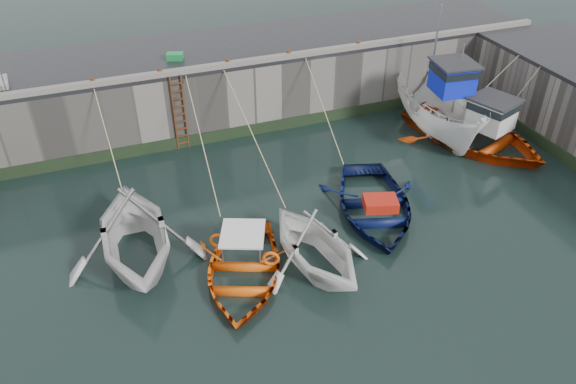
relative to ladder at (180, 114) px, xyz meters
name	(u,v)px	position (x,y,z in m)	size (l,w,h in m)	color
ground	(323,297)	(2.00, -9.91, -1.59)	(120.00, 120.00, 0.00)	black
quay_back	(212,83)	(2.00, 2.59, -0.09)	(30.00, 5.00, 3.00)	slate
road_back	(209,49)	(2.00, 2.59, 1.49)	(30.00, 5.00, 0.16)	black
kerb_back	(223,65)	(2.00, 0.24, 1.67)	(30.00, 0.30, 0.20)	slate
algae_back	(229,134)	(2.00, 0.05, -1.34)	(30.00, 0.08, 0.50)	black
ladder	(180,114)	(0.00, 0.00, 0.00)	(0.51, 0.08, 3.20)	#3F1E0F
boat_near_white	(139,259)	(-2.80, -6.32, -1.59)	(4.53, 5.25, 2.77)	silver
boat_near_white_rope	(121,185)	(-2.80, -1.87, -1.59)	(0.04, 4.69, 3.10)	tan
boat_near_blue	(243,276)	(0.06, -8.25, -1.59)	(3.37, 4.72, 0.98)	#E1530B
boat_near_blue_rope	(201,183)	(0.06, -2.83, -1.59)	(0.04, 6.39, 3.10)	tan
boat_near_blacktrim	(314,266)	(2.26, -8.58, -1.59)	(3.72, 4.31, 2.27)	white
boat_near_blacktrim_rope	(258,174)	(2.26, -3.00, -1.59)	(0.04, 6.69, 3.10)	tan
boat_near_navy	(373,212)	(5.31, -6.76, -1.59)	(3.72, 5.20, 1.08)	#09133D
boat_near_navy_rope	(320,149)	(5.31, -2.09, -1.59)	(0.04, 5.06, 3.10)	tan
boat_far_white	(440,110)	(10.62, -2.56, -0.54)	(3.22, 6.72, 5.50)	white
boat_far_orange	(475,134)	(11.52, -3.95, -1.17)	(6.51, 7.59, 4.33)	#D7410B
fish_crate	(175,56)	(0.37, 1.76, 1.70)	(0.66, 0.43, 0.27)	#167D39
bollard_a	(93,81)	(-3.00, 0.34, 1.71)	(0.18, 0.18, 0.28)	#3F1E0F
bollard_b	(160,72)	(-0.50, 0.34, 1.71)	(0.18, 0.18, 0.28)	#3F1E0F
bollard_c	(228,63)	(2.20, 0.34, 1.71)	(0.18, 0.18, 0.28)	#3F1E0F
bollard_d	(288,54)	(4.80, 0.34, 1.71)	(0.18, 0.18, 0.28)	#3F1E0F
bollard_e	(358,44)	(8.00, 0.34, 1.71)	(0.18, 0.18, 0.28)	#3F1E0F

